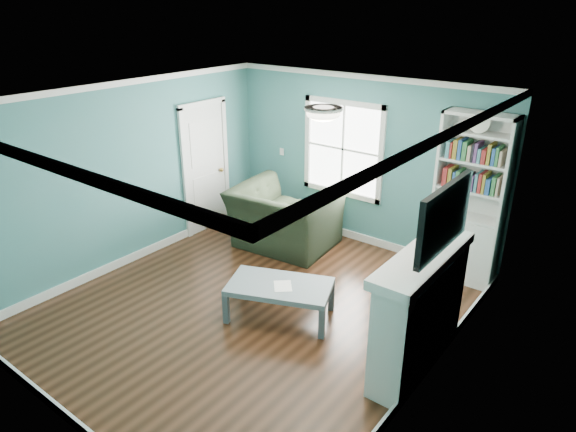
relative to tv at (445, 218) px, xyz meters
The scene contains 13 objects.
floor 2.80m from the tv, behind, with size 5.00×5.00×0.00m, color black.
room_walls 2.21m from the tv, behind, with size 5.00×5.00×5.00m.
trim 2.26m from the tv, behind, with size 4.50×5.00×2.60m.
window 3.40m from the tv, 137.57° to the left, with size 1.40×0.06×1.50m.
bookshelf 2.29m from the tv, 101.57° to the left, with size 0.90×0.35×2.31m.
fireplace 1.10m from the tv, behind, with size 0.44×1.58×1.30m.
tv is the anchor object (origin of this frame).
door 4.63m from the tv, 164.80° to the left, with size 0.12×0.98×2.17m.
ceiling_fixture 1.54m from the tv, behind, with size 0.38×0.38×0.15m.
light_switch 4.38m from the tv, 148.30° to the left, with size 0.08×0.01×0.12m, color white.
recliner 3.45m from the tv, 154.69° to the left, with size 1.47×0.96×1.29m, color black.
coffee_table 2.26m from the tv, behind, with size 1.39×1.08×0.44m.
paper_sheet 2.18m from the tv, behind, with size 0.21×0.26×0.00m, color white.
Camera 1 is at (3.69, -4.11, 3.58)m, focal length 32.00 mm.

